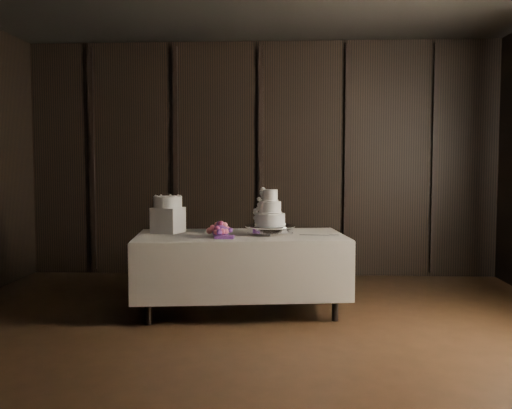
# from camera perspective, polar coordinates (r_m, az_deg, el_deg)

# --- Properties ---
(room) EXTENTS (6.08, 7.08, 3.08)m
(room) POSITION_cam_1_polar(r_m,az_deg,el_deg) (3.87, -1.77, 5.02)
(room) COLOR black
(room) RESTS_ON ground
(display_table) EXTENTS (2.10, 1.28, 0.76)m
(display_table) POSITION_cam_1_polar(r_m,az_deg,el_deg) (5.55, -1.56, -6.53)
(display_table) COLOR #F0E2CF
(display_table) RESTS_ON ground
(cake_stand) EXTENTS (0.63, 0.63, 0.09)m
(cake_stand) POSITION_cam_1_polar(r_m,az_deg,el_deg) (5.48, 1.42, -2.56)
(cake_stand) COLOR silver
(cake_stand) RESTS_ON display_table
(wedding_cake) EXTENTS (0.33, 0.29, 0.34)m
(wedding_cake) POSITION_cam_1_polar(r_m,az_deg,el_deg) (5.45, 1.15, -0.69)
(wedding_cake) COLOR white
(wedding_cake) RESTS_ON cake_stand
(bouquet) EXTENTS (0.29, 0.38, 0.18)m
(bouquet) POSITION_cam_1_polar(r_m,az_deg,el_deg) (5.31, -3.59, -2.60)
(bouquet) COLOR #EA5A7A
(bouquet) RESTS_ON display_table
(box_pedestal) EXTENTS (0.33, 0.33, 0.25)m
(box_pedestal) POSITION_cam_1_polar(r_m,az_deg,el_deg) (5.69, -8.79, -1.55)
(box_pedestal) COLOR white
(box_pedestal) RESTS_ON display_table
(small_cake) EXTENTS (0.35, 0.35, 0.11)m
(small_cake) POSITION_cam_1_polar(r_m,az_deg,el_deg) (5.67, -8.81, 0.26)
(small_cake) COLOR white
(small_cake) RESTS_ON box_pedestal
(cake_knife) EXTENTS (0.37, 0.08, 0.01)m
(cake_knife) POSITION_cam_1_polar(r_m,az_deg,el_deg) (5.42, 5.85, -3.07)
(cake_knife) COLOR silver
(cake_knife) RESTS_ON display_table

